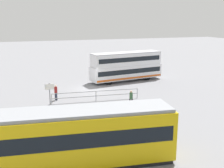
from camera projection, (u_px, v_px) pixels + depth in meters
ground_plane at (92, 90)px, 33.92m from camera, size 160.00×160.00×0.00m
double_decker_bus at (126, 66)px, 38.31m from camera, size 10.47×3.81×3.97m
tram_yellow at (58, 138)px, 15.89m from camera, size 13.78×4.28×3.39m
pedestrian_near_railing at (56, 91)px, 29.29m from camera, size 0.43×0.43×1.66m
pedestrian_crossing at (131, 97)px, 27.07m from camera, size 0.45×0.45×1.65m
pedestrian_railing at (96, 94)px, 29.05m from camera, size 9.13×0.99×1.08m
info_sign at (50, 90)px, 27.71m from camera, size 0.91×0.20×2.22m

